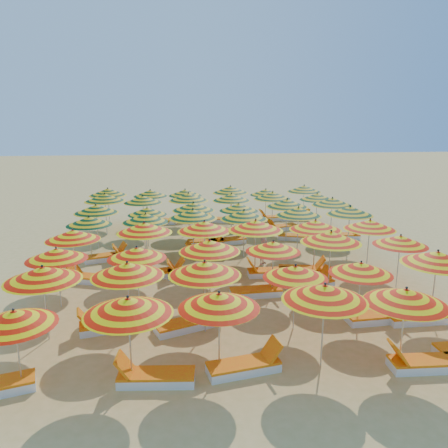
{
  "coord_description": "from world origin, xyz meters",
  "views": [
    {
      "loc": [
        -2.24,
        -16.67,
        5.72
      ],
      "look_at": [
        0.0,
        0.5,
        1.6
      ],
      "focal_mm": 35.0,
      "sensor_mm": 36.0,
      "label": 1
    }
  ],
  "objects_px": {
    "lounger_12": "(162,273)",
    "lounger_25": "(194,219)",
    "umbrella_40": "(273,195)",
    "lounger_9": "(257,291)",
    "lounger_6": "(187,324)",
    "lounger_14": "(269,272)",
    "umbrella_14": "(210,246)",
    "umbrella_22": "(315,225)",
    "umbrella_31": "(147,211)",
    "lounger_15": "(302,270)",
    "umbrella_19": "(144,228)",
    "umbrella_20": "(204,226)",
    "lounger_5": "(109,325)",
    "umbrella_9": "(295,272)",
    "umbrella_10": "(361,268)",
    "lounger_21": "(297,237)",
    "lounger_26": "(220,220)",
    "lounger_17": "(133,256)",
    "umbrella_7": "(127,270)",
    "umbrella_41": "(317,197)",
    "umbrella_44": "(185,193)",
    "umbrella_2": "(219,301)",
    "umbrella_38": "(188,197)",
    "lounger_16": "(107,257)",
    "umbrella_15": "(273,247)",
    "lounger_11": "(91,278)",
    "umbrella_17": "(400,240)",
    "umbrella_11": "(437,258)",
    "umbrella_33": "(239,207)",
    "umbrella_24": "(89,221)",
    "umbrella_39": "(231,197)",
    "umbrella_23": "(370,225)",
    "umbrella_13": "(137,253)",
    "umbrella_1": "(128,306)",
    "lounger_19": "(207,242)",
    "umbrella_0": "(14,318)",
    "umbrella_16": "(331,237)",
    "umbrella_46": "(266,192)",
    "umbrella_4": "(406,296)",
    "umbrella_26": "(193,214)",
    "umbrella_18": "(73,235)",
    "umbrella_37": "(143,199)",
    "umbrella_35": "(332,202)",
    "umbrella_28": "(299,212)",
    "umbrella_3": "(325,293)",
    "umbrella_27": "(244,215)",
    "umbrella_25": "(146,218)",
    "umbrella_8": "(205,268)",
    "lounger_24": "(160,221)",
    "lounger_27": "(273,218)",
    "lounger_22": "(343,236)",
    "umbrella_21": "(256,225)",
    "lounger_10": "(312,284)"
  },
  "relations": [
    {
      "from": "umbrella_3",
      "to": "umbrella_38",
      "type": "distance_m",
      "value": 13.28
    },
    {
      "from": "umbrella_18",
      "to": "umbrella_46",
      "type": "relative_size",
      "value": 1.15
    },
    {
      "from": "lounger_14",
      "to": "lounger_22",
      "type": "height_order",
      "value": "same"
    },
    {
      "from": "umbrella_13",
      "to": "umbrella_1",
      "type": "bearing_deg",
      "value": -88.8
    },
    {
      "from": "umbrella_24",
      "to": "umbrella_39",
      "type": "xyz_separation_m",
      "value": [
        6.49,
        4.18,
        0.12
      ]
    },
    {
      "from": "umbrella_21",
      "to": "umbrella_46",
      "type": "distance_m",
      "value": 9.18
    },
    {
      "from": "umbrella_46",
      "to": "umbrella_13",
      "type": "bearing_deg",
      "value": -120.74
    },
    {
      "from": "umbrella_33",
      "to": "lounger_19",
      "type": "height_order",
      "value": "umbrella_33"
    },
    {
      "from": "umbrella_14",
      "to": "umbrella_22",
      "type": "distance_m",
      "value": 4.82
    },
    {
      "from": "umbrella_40",
      "to": "lounger_9",
      "type": "distance_m",
      "value": 9.27
    },
    {
      "from": "lounger_17",
      "to": "lounger_25",
      "type": "relative_size",
      "value": 1.0
    },
    {
      "from": "umbrella_31",
      "to": "lounger_15",
      "type": "height_order",
      "value": "umbrella_31"
    },
    {
      "from": "umbrella_0",
      "to": "umbrella_16",
      "type": "height_order",
      "value": "umbrella_16"
    },
    {
      "from": "umbrella_8",
      "to": "lounger_24",
      "type": "bearing_deg",
      "value": 95.9
    },
    {
      "from": "lounger_17",
      "to": "umbrella_2",
      "type": "bearing_deg",
      "value": 97.11
    },
    {
      "from": "lounger_5",
      "to": "lounger_10",
      "type": "distance_m",
      "value": 7.0
    },
    {
      "from": "lounger_26",
      "to": "umbrella_4",
      "type": "bearing_deg",
      "value": 112.05
    },
    {
      "from": "umbrella_25",
      "to": "lounger_11",
      "type": "relative_size",
      "value": 1.38
    },
    {
      "from": "umbrella_9",
      "to": "umbrella_10",
      "type": "relative_size",
      "value": 1.04
    },
    {
      "from": "umbrella_28",
      "to": "umbrella_46",
      "type": "distance_m",
      "value": 6.36
    },
    {
      "from": "umbrella_38",
      "to": "lounger_16",
      "type": "bearing_deg",
      "value": -131.7
    },
    {
      "from": "lounger_6",
      "to": "lounger_14",
      "type": "height_order",
      "value": "same"
    },
    {
      "from": "lounger_26",
      "to": "umbrella_17",
      "type": "bearing_deg",
      "value": 127.61
    },
    {
      "from": "umbrella_23",
      "to": "lounger_17",
      "type": "distance_m",
      "value": 9.68
    },
    {
      "from": "umbrella_1",
      "to": "umbrella_35",
      "type": "height_order",
      "value": "umbrella_35"
    },
    {
      "from": "lounger_27",
      "to": "umbrella_18",
      "type": "bearing_deg",
      "value": 37.47
    },
    {
      "from": "umbrella_11",
      "to": "umbrella_33",
      "type": "bearing_deg",
      "value": 115.63
    },
    {
      "from": "umbrella_46",
      "to": "lounger_21",
      "type": "height_order",
      "value": "umbrella_46"
    },
    {
      "from": "umbrella_20",
      "to": "lounger_5",
      "type": "bearing_deg",
      "value": -126.04
    },
    {
      "from": "umbrella_37",
      "to": "umbrella_35",
      "type": "bearing_deg",
      "value": -13.17
    },
    {
      "from": "umbrella_26",
      "to": "umbrella_33",
      "type": "height_order",
      "value": "umbrella_26"
    },
    {
      "from": "umbrella_22",
      "to": "umbrella_33",
      "type": "relative_size",
      "value": 1.28
    },
    {
      "from": "umbrella_3",
      "to": "umbrella_20",
      "type": "xyz_separation_m",
      "value": [
        -2.2,
        6.69,
        0.03
      ]
    },
    {
      "from": "umbrella_26",
      "to": "umbrella_25",
      "type": "bearing_deg",
      "value": -178.92
    },
    {
      "from": "lounger_12",
      "to": "lounger_25",
      "type": "xyz_separation_m",
      "value": [
        1.77,
        8.95,
        0.0
      ]
    },
    {
      "from": "umbrella_35",
      "to": "umbrella_16",
      "type": "bearing_deg",
      "value": -111.41
    },
    {
      "from": "lounger_21",
      "to": "lounger_26",
      "type": "height_order",
      "value": "same"
    },
    {
      "from": "umbrella_41",
      "to": "lounger_21",
      "type": "xyz_separation_m",
      "value": [
        -1.71,
        -2.19,
        -1.58
      ]
    },
    {
      "from": "umbrella_3",
      "to": "lounger_15",
      "type": "bearing_deg",
      "value": 76.51
    },
    {
      "from": "lounger_12",
      "to": "lounger_14",
      "type": "xyz_separation_m",
      "value": [
        3.99,
        -0.44,
        0.0
      ]
    },
    {
      "from": "umbrella_17",
      "to": "umbrella_22",
      "type": "distance_m",
      "value": 3.08
    },
    {
      "from": "umbrella_15",
      "to": "lounger_11",
      "type": "relative_size",
      "value": 1.28
    },
    {
      "from": "lounger_11",
      "to": "lounger_14",
      "type": "xyz_separation_m",
      "value": [
        6.56,
        -0.17,
        0.0
      ]
    },
    {
      "from": "umbrella_35",
      "to": "lounger_12",
      "type": "distance_m",
      "value": 9.5
    },
    {
      "from": "umbrella_22",
      "to": "umbrella_19",
      "type": "bearing_deg",
      "value": 178.05
    },
    {
      "from": "umbrella_14",
      "to": "umbrella_41",
      "type": "distance_m",
      "value": 11.18
    },
    {
      "from": "umbrella_23",
      "to": "umbrella_27",
      "type": "relative_size",
      "value": 1.04
    },
    {
      "from": "umbrella_7",
      "to": "umbrella_41",
      "type": "xyz_separation_m",
      "value": [
        9.07,
        10.92,
        -0.1
      ]
    },
    {
      "from": "umbrella_44",
      "to": "lounger_12",
      "type": "xyz_separation_m",
      "value": [
        -1.26,
        -8.76,
        -1.6
      ]
    },
    {
      "from": "umbrella_3",
      "to": "umbrella_37",
      "type": "relative_size",
      "value": 1.26
    }
  ]
}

